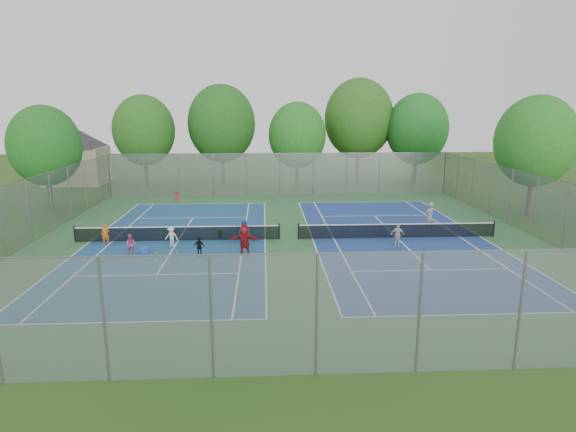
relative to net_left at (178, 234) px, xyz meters
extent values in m
plane|color=#294E18|center=(7.00, 0.00, -0.46)|extent=(120.00, 120.00, 0.00)
cube|color=#2E6136|center=(7.00, 0.00, -0.45)|extent=(32.00, 32.00, 0.01)
cube|color=navy|center=(0.00, 0.00, -0.44)|extent=(10.97, 23.77, 0.01)
cube|color=navy|center=(14.00, 0.00, -0.44)|extent=(10.97, 23.77, 0.01)
cube|color=black|center=(0.00, 0.00, 0.00)|extent=(12.87, 0.10, 0.91)
cube|color=black|center=(14.00, 0.00, 0.00)|extent=(12.87, 0.10, 0.91)
cube|color=gray|center=(7.00, 16.00, 1.54)|extent=(32.00, 0.10, 4.00)
cube|color=gray|center=(7.00, -16.00, 1.54)|extent=(32.00, 0.10, 4.00)
cube|color=gray|center=(-9.00, 0.00, 1.54)|extent=(0.10, 32.00, 4.00)
cube|color=gray|center=(23.00, 0.00, 1.54)|extent=(0.10, 32.00, 4.00)
cube|color=#B7A88C|center=(-15.00, 24.00, 1.54)|extent=(6.00, 5.00, 4.00)
pyramid|color=#2D2D33|center=(-15.00, 24.00, 5.74)|extent=(11.03, 11.03, 2.20)
cylinder|color=#443326|center=(-7.00, 22.00, 1.29)|extent=(0.36, 0.36, 3.50)
ellipsoid|color=#245A1A|center=(-7.00, 22.00, 5.45)|extent=(6.40, 6.40, 7.36)
cylinder|color=#443326|center=(1.00, 23.00, 1.47)|extent=(0.36, 0.36, 3.85)
ellipsoid|color=#1E5518|center=(1.00, 23.00, 6.10)|extent=(7.20, 7.20, 8.28)
cylinder|color=#443326|center=(9.00, 21.00, 1.12)|extent=(0.36, 0.36, 3.15)
ellipsoid|color=#226A1E|center=(9.00, 21.00, 4.95)|extent=(6.00, 6.00, 6.90)
cylinder|color=#443326|center=(16.00, 24.00, 1.65)|extent=(0.36, 0.36, 4.20)
ellipsoid|color=#295A1A|center=(16.00, 24.00, 6.59)|extent=(7.60, 7.60, 8.74)
cylinder|color=#443326|center=(22.00, 22.00, 1.29)|extent=(0.36, 0.36, 3.50)
ellipsoid|color=#1D6420|center=(22.00, 22.00, 5.52)|extent=(6.60, 6.60, 7.59)
cylinder|color=#443326|center=(-12.00, 10.00, 1.12)|extent=(0.36, 0.36, 3.15)
ellipsoid|color=#1C5C1A|center=(-12.00, 10.00, 4.79)|extent=(5.60, 5.60, 6.44)
cylinder|color=#443326|center=(26.00, 6.00, 1.29)|extent=(0.36, 0.36, 3.50)
ellipsoid|color=#24691E|center=(26.00, 6.00, 5.29)|extent=(6.00, 6.00, 6.90)
cube|color=blue|center=(-1.52, -2.54, -0.29)|extent=(0.48, 0.48, 0.34)
cube|color=#268E3E|center=(2.58, 0.67, -0.19)|extent=(0.29, 0.29, 0.54)
imported|color=orange|center=(-4.29, -0.60, 0.19)|extent=(0.55, 0.44, 1.30)
imported|color=#D0518A|center=(-2.17, -2.82, 0.14)|extent=(0.59, 0.46, 1.19)
imported|color=silver|center=(-0.18, -1.22, 0.16)|extent=(0.87, 0.60, 1.24)
imported|color=black|center=(1.75, -3.35, 0.10)|extent=(0.67, 0.33, 1.10)
imported|color=navy|center=(4.19, -0.60, 0.27)|extent=(0.75, 0.53, 1.44)
imported|color=maroon|center=(4.31, -3.19, 0.44)|extent=(1.73, 0.82, 1.79)
imported|color=red|center=(-2.27, 12.77, 0.05)|extent=(0.70, 0.47, 1.02)
imported|color=gray|center=(16.63, 1.60, 0.55)|extent=(0.87, 0.75, 2.00)
imported|color=silver|center=(13.50, -1.86, 0.24)|extent=(0.84, 0.39, 1.39)
sphere|color=yellow|center=(-1.77, -2.19, -0.42)|extent=(0.07, 0.07, 0.07)
sphere|color=#B1C12C|center=(4.48, -2.03, -0.42)|extent=(0.07, 0.07, 0.07)
sphere|color=#CEE836|center=(0.39, -2.79, -0.42)|extent=(0.07, 0.07, 0.07)
sphere|color=#B2CC2F|center=(-0.60, -4.04, -0.42)|extent=(0.07, 0.07, 0.07)
sphere|color=#C7D932|center=(-0.82, -2.74, -0.42)|extent=(0.07, 0.07, 0.07)
sphere|color=#DAE735|center=(-3.40, -1.41, -0.42)|extent=(0.07, 0.07, 0.07)
sphere|color=#BEDA32|center=(0.02, -2.42, -0.42)|extent=(0.07, 0.07, 0.07)
sphere|color=#C4E134|center=(4.00, -1.80, -0.42)|extent=(0.07, 0.07, 0.07)
sphere|color=#ADCE30|center=(-2.83, -6.53, -0.42)|extent=(0.07, 0.07, 0.07)
sphere|color=#E1EF37|center=(-0.47, -4.16, -0.42)|extent=(0.07, 0.07, 0.07)
sphere|color=#A4C62E|center=(1.27, -6.10, -0.42)|extent=(0.07, 0.07, 0.07)
sphere|color=#BFEA36|center=(2.46, -6.45, -0.42)|extent=(0.07, 0.07, 0.07)
camera|label=1|loc=(5.43, -29.62, 7.78)|focal=30.00mm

